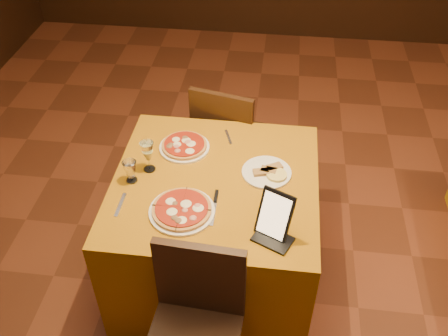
# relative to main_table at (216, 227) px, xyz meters

# --- Properties ---
(floor) EXTENTS (6.00, 7.00, 0.01)m
(floor) POSITION_rel_main_table_xyz_m (0.50, -0.19, -0.38)
(floor) COLOR #5E2D19
(floor) RESTS_ON ground
(main_table) EXTENTS (1.10, 1.10, 0.75)m
(main_table) POSITION_rel_main_table_xyz_m (0.00, 0.00, 0.00)
(main_table) COLOR #A96A0A
(main_table) RESTS_ON floor
(chair_main_far) EXTENTS (0.44, 0.44, 0.91)m
(chair_main_far) POSITION_rel_main_table_xyz_m (-0.00, 0.78, 0.08)
(chair_main_far) COLOR black
(chair_main_far) RESTS_ON floor
(pizza_near) EXTENTS (0.33, 0.33, 0.03)m
(pizza_near) POSITION_rel_main_table_xyz_m (-0.13, -0.26, 0.39)
(pizza_near) COLOR white
(pizza_near) RESTS_ON main_table
(pizza_far) EXTENTS (0.29, 0.29, 0.03)m
(pizza_far) POSITION_rel_main_table_xyz_m (-0.21, 0.25, 0.39)
(pizza_far) COLOR white
(pizza_far) RESTS_ON main_table
(cutlet_dish) EXTENTS (0.27, 0.27, 0.03)m
(cutlet_dish) POSITION_rel_main_table_xyz_m (0.27, 0.09, 0.39)
(cutlet_dish) COLOR white
(cutlet_dish) RESTS_ON main_table
(wine_glass) EXTENTS (0.09, 0.09, 0.19)m
(wine_glass) POSITION_rel_main_table_xyz_m (-0.37, 0.04, 0.47)
(wine_glass) COLOR #DEDE7E
(wine_glass) RESTS_ON main_table
(water_glass) EXTENTS (0.09, 0.09, 0.13)m
(water_glass) POSITION_rel_main_table_xyz_m (-0.44, -0.06, 0.44)
(water_glass) COLOR white
(water_glass) RESTS_ON main_table
(tablet) EXTENTS (0.19, 0.16, 0.23)m
(tablet) POSITION_rel_main_table_xyz_m (0.33, -0.33, 0.49)
(tablet) COLOR black
(tablet) RESTS_ON main_table
(knife) EXTENTS (0.02, 0.24, 0.01)m
(knife) POSITION_rel_main_table_xyz_m (0.02, -0.21, 0.38)
(knife) COLOR #ABACB2
(knife) RESTS_ON main_table
(fork_near) EXTENTS (0.02, 0.17, 0.01)m
(fork_near) POSITION_rel_main_table_xyz_m (-0.45, -0.25, 0.38)
(fork_near) COLOR silver
(fork_near) RESTS_ON main_table
(fork_far) EXTENTS (0.06, 0.14, 0.01)m
(fork_far) POSITION_rel_main_table_xyz_m (0.03, 0.38, 0.38)
(fork_far) COLOR silver
(fork_far) RESTS_ON main_table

